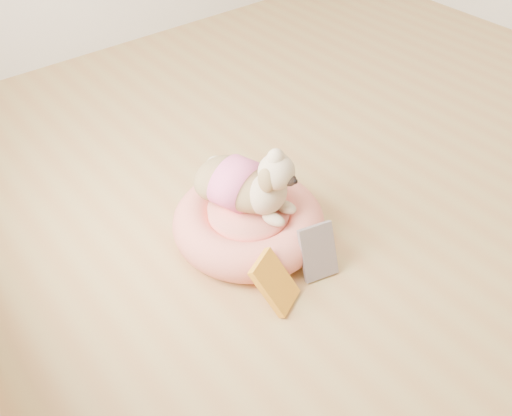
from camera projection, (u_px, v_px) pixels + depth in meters
floor at (405, 182)px, 2.77m from camera, size 4.50×4.50×0.00m
pet_bed at (249, 223)px, 2.42m from camera, size 0.65×0.65×0.17m
dog at (248, 173)px, 2.27m from camera, size 0.44×0.53×0.33m
book_yellow at (275, 283)px, 2.14m from camera, size 0.20×0.20×0.20m
book_white at (318, 252)px, 2.26m from camera, size 0.17×0.14×0.21m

